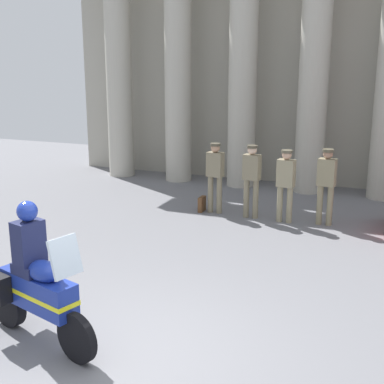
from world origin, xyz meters
TOP-DOWN VIEW (x-y plane):
  - ground_plane at (0.00, 0.00)m, footprint 28.00×28.00m
  - colonnade_backdrop at (-0.17, 9.73)m, footprint 13.23×1.64m
  - officer_in_row_0 at (-0.93, 6.35)m, footprint 0.41×0.27m
  - officer_in_row_1 at (-0.03, 6.27)m, footprint 0.41×0.27m
  - officer_in_row_2 at (0.77, 6.21)m, footprint 0.41×0.27m
  - officer_in_row_3 at (1.63, 6.34)m, footprint 0.41×0.27m
  - motorcycle_with_rider at (-1.18, -0.06)m, footprint 2.03×0.93m
  - briefcase_on_ground at (-1.26, 6.35)m, footprint 0.10×0.32m

SIDE VIEW (x-z plane):
  - ground_plane at x=0.00m, z-range 0.00..0.00m
  - briefcase_on_ground at x=-1.26m, z-range 0.00..0.36m
  - motorcycle_with_rider at x=-1.18m, z-range -0.16..1.74m
  - officer_in_row_2 at x=0.77m, z-range 0.15..1.80m
  - officer_in_row_0 at x=-0.93m, z-range 0.15..1.84m
  - officer_in_row_1 at x=-0.03m, z-range 0.16..1.86m
  - officer_in_row_3 at x=1.63m, z-range 0.16..1.86m
  - colonnade_backdrop at x=-0.17m, z-range 0.25..6.89m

